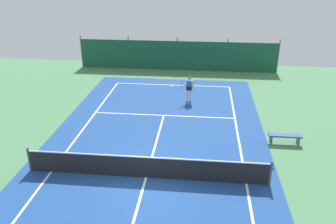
% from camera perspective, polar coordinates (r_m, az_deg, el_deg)
% --- Properties ---
extents(ground_plane, '(36.00, 36.00, 0.00)m').
position_cam_1_polar(ground_plane, '(14.72, -3.62, -10.71)').
color(ground_plane, '#4C8456').
extents(court_surface, '(11.02, 26.60, 0.01)m').
position_cam_1_polar(court_surface, '(14.71, -3.62, -10.70)').
color(court_surface, '#1E478C').
rests_on(court_surface, ground).
extents(tennis_net, '(10.12, 0.10, 1.10)m').
position_cam_1_polar(tennis_net, '(14.44, -3.67, -9.03)').
color(tennis_net, black).
rests_on(tennis_net, ground).
extents(back_fence, '(16.30, 0.98, 2.70)m').
position_cam_1_polar(back_fence, '(29.46, 1.58, 8.48)').
color(back_fence, '#195138').
rests_on(back_fence, ground).
extents(tennis_player, '(0.84, 0.66, 1.64)m').
position_cam_1_polar(tennis_player, '(22.11, 3.49, 4.12)').
color(tennis_player, beige).
rests_on(tennis_player, ground).
extents(tennis_ball_near_player, '(0.07, 0.07, 0.07)m').
position_cam_1_polar(tennis_ball_near_player, '(25.89, -1.24, 4.90)').
color(tennis_ball_near_player, '#CCDB33').
rests_on(tennis_ball_near_player, ground).
extents(courtside_bench, '(1.60, 0.40, 0.49)m').
position_cam_1_polar(courtside_bench, '(17.98, 18.67, -3.88)').
color(courtside_bench, '#335184').
rests_on(courtside_bench, ground).
extents(water_bottle, '(0.08, 0.08, 0.24)m').
position_cam_1_polar(water_bottle, '(15.93, 16.84, -8.38)').
color(water_bottle, '#338CD8').
rests_on(water_bottle, ground).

